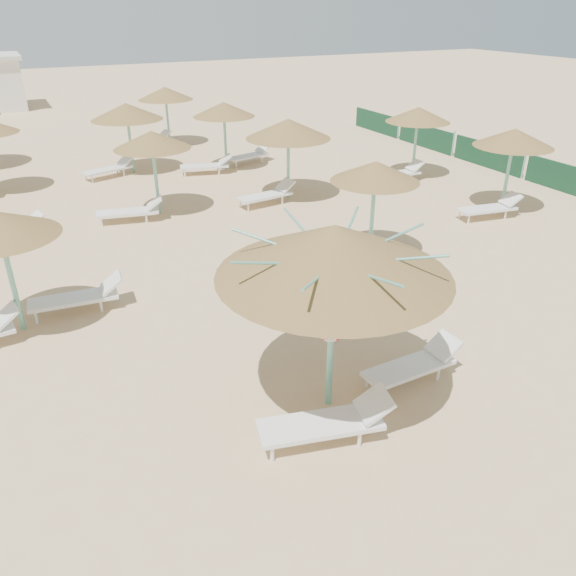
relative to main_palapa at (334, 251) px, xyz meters
name	(u,v)px	position (x,y,z in m)	size (l,w,h in m)	color
ground	(307,393)	(-0.20, 0.39, -2.86)	(120.00, 120.00, 0.00)	tan
main_palapa	(334,251)	(0.00, 0.00, 0.00)	(3.67, 3.67, 3.29)	#66B09F
lounger_main_a	(329,422)	(-0.46, -0.79, -2.50)	(2.19, 1.10, 0.76)	white
lounger_main_b	(415,364)	(1.75, -0.11, -2.53)	(1.92, 0.64, 0.69)	white
palapa_field	(176,128)	(1.35, 12.75, -0.56)	(19.33, 17.98, 2.72)	#66B09F
windbreak_fence	(488,155)	(13.80, 10.35, -2.36)	(0.08, 19.84, 1.10)	#194C34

